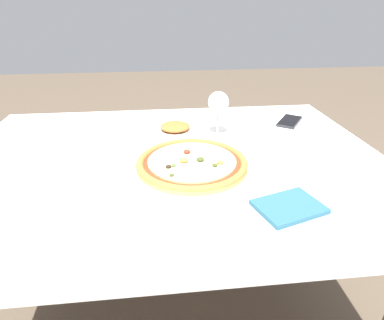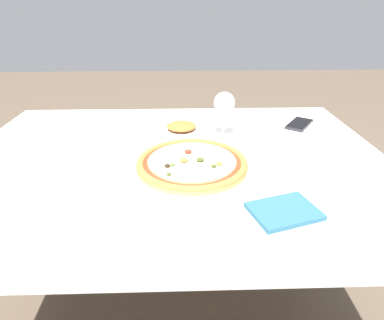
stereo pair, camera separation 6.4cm
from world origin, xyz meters
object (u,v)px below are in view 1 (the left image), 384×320
object	(u,v)px
wine_glass_far_left	(218,104)
side_plate	(175,129)
dining_table	(173,182)
cell_phone	(290,121)
pizza_plate	(192,164)
fork	(77,170)

from	to	relation	value
wine_glass_far_left	side_plate	xyz separation A→B (m)	(-0.15, 0.05, -0.11)
dining_table	cell_phone	xyz separation A→B (m)	(0.48, 0.28, 0.09)
dining_table	pizza_plate	size ratio (longest dim) A/B	3.63
dining_table	pizza_plate	xyz separation A→B (m)	(0.05, -0.07, 0.10)
pizza_plate	side_plate	distance (m)	0.29
pizza_plate	fork	xyz separation A→B (m)	(-0.33, 0.03, -0.01)
dining_table	fork	distance (m)	0.29
fork	cell_phone	bearing A→B (deg)	23.03
fork	side_plate	bearing A→B (deg)	41.76
fork	wine_glass_far_left	distance (m)	0.51
dining_table	pizza_plate	distance (m)	0.13
side_plate	cell_phone	bearing A→B (deg)	6.89
cell_phone	fork	bearing A→B (deg)	-156.97
cell_phone	side_plate	distance (m)	0.46
wine_glass_far_left	side_plate	bearing A→B (deg)	162.20
pizza_plate	fork	world-z (taller)	pizza_plate
pizza_plate	cell_phone	bearing A→B (deg)	39.03
side_plate	pizza_plate	bearing A→B (deg)	-84.04
wine_glass_far_left	side_plate	distance (m)	0.19
pizza_plate	fork	bearing A→B (deg)	175.60
cell_phone	wine_glass_far_left	bearing A→B (deg)	-161.65
dining_table	cell_phone	size ratio (longest dim) A/B	8.42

